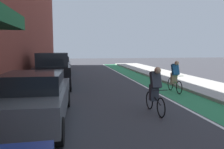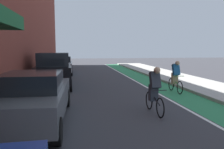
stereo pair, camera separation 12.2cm
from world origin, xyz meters
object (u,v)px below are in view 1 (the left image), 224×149
at_px(parked_suv_black, 53,70).
at_px(cyclist_trailing, 175,76).
at_px(parked_sedan_silver, 60,65).
at_px(cyclist_mid, 155,89).
at_px(parked_sedan_gray, 35,97).

height_order(parked_suv_black, cyclist_trailing, parked_suv_black).
distance_m(parked_sedan_silver, cyclist_mid, 13.26).
bearing_deg(cyclist_mid, parked_sedan_gray, -173.68).
xyz_separation_m(parked_sedan_silver, cyclist_mid, (3.85, -12.69, 0.06)).
bearing_deg(parked_sedan_gray, cyclist_mid, 6.32).
relative_size(parked_suv_black, cyclist_mid, 2.59).
distance_m(parked_sedan_silver, cyclist_trailing, 11.14).
height_order(parked_sedan_silver, cyclist_trailing, cyclist_trailing).
bearing_deg(parked_suv_black, cyclist_mid, -56.76).
relative_size(parked_sedan_gray, cyclist_mid, 2.75).
bearing_deg(cyclist_mid, parked_suv_black, 123.24).
distance_m(parked_sedan_gray, parked_sedan_silver, 13.12).
relative_size(parked_sedan_gray, parked_sedan_silver, 1.02).
bearing_deg(parked_sedan_silver, parked_sedan_gray, -90.01).
bearing_deg(parked_suv_black, parked_sedan_gray, -90.03).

